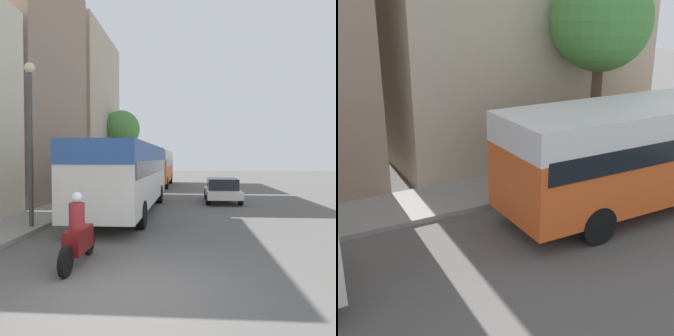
# 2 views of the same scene
# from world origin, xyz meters

# --- Properties ---
(bus_following) EXTENTS (2.65, 9.45, 3.11)m
(bus_following) POSITION_xyz_m (-2.03, 23.35, 2.02)
(bus_following) COLOR #EA5B23
(bus_following) RESTS_ON ground_plane
(street_tree) EXTENTS (3.37, 3.37, 6.73)m
(street_tree) POSITION_xyz_m (-5.21, 23.74, 5.16)
(street_tree) COLOR brown
(street_tree) RESTS_ON sidewalk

